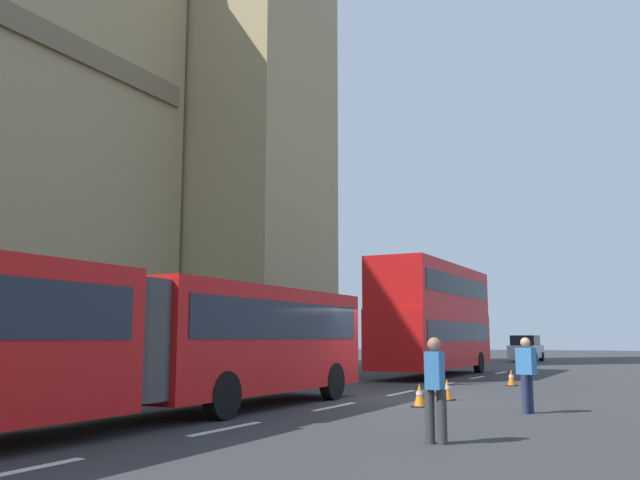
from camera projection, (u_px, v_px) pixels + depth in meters
name	position (u px, v px, depth m)	size (l,w,h in m)	color
ground_plane	(375.00, 398.00, 18.88)	(160.00, 160.00, 0.00)	#333335
lane_centre_marking	(371.00, 399.00, 18.62)	(34.40, 0.16, 0.01)	silver
articulated_bus	(110.00, 334.00, 12.82)	(17.48, 2.54, 2.90)	red
double_decker_bus	(434.00, 315.00, 30.40)	(10.45, 2.54, 4.90)	red
sedan_lead	(526.00, 349.00, 48.40)	(4.40, 1.86, 1.85)	#B7B7BC
traffic_cone_west	(420.00, 395.00, 16.55)	(0.36, 0.36, 0.58)	black
traffic_cone_middle	(447.00, 390.00, 18.33)	(0.36, 0.36, 0.58)	black
traffic_cone_east	(511.00, 378.00, 23.82)	(0.36, 0.36, 0.58)	black
pedestrian_near_cones	(435.00, 386.00, 10.91)	(0.41, 0.36, 1.69)	#333333
pedestrian_by_kerb	(527.00, 372.00, 15.27)	(0.36, 0.46, 1.69)	#262D4C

